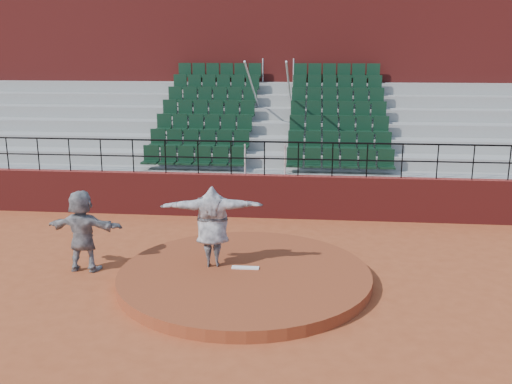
# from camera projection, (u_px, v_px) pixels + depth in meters

# --- Properties ---
(ground) EXTENTS (90.00, 90.00, 0.00)m
(ground) POSITION_uv_depth(u_px,v_px,m) (245.00, 282.00, 12.48)
(ground) COLOR #9D4623
(ground) RESTS_ON ground
(pitchers_mound) EXTENTS (5.50, 5.50, 0.25)m
(pitchers_mound) POSITION_uv_depth(u_px,v_px,m) (245.00, 276.00, 12.45)
(pitchers_mound) COLOR brown
(pitchers_mound) RESTS_ON ground
(pitching_rubber) EXTENTS (0.60, 0.15, 0.03)m
(pitching_rubber) POSITION_uv_depth(u_px,v_px,m) (245.00, 268.00, 12.56)
(pitching_rubber) COLOR white
(pitching_rubber) RESTS_ON pitchers_mound
(boundary_wall) EXTENTS (24.00, 0.30, 1.30)m
(boundary_wall) POSITION_uv_depth(u_px,v_px,m) (264.00, 196.00, 17.14)
(boundary_wall) COLOR maroon
(boundary_wall) RESTS_ON ground
(wall_railing) EXTENTS (24.04, 0.05, 1.03)m
(wall_railing) POSITION_uv_depth(u_px,v_px,m) (264.00, 151.00, 16.81)
(wall_railing) COLOR black
(wall_railing) RESTS_ON boundary_wall
(seating_deck) EXTENTS (24.00, 5.97, 4.63)m
(seating_deck) POSITION_uv_depth(u_px,v_px,m) (273.00, 150.00, 20.47)
(seating_deck) COLOR gray
(seating_deck) RESTS_ON ground
(press_box_facade) EXTENTS (24.00, 3.00, 7.10)m
(press_box_facade) POSITION_uv_depth(u_px,v_px,m) (280.00, 84.00, 23.77)
(press_box_facade) COLOR maroon
(press_box_facade) RESTS_ON ground
(pitcher) EXTENTS (2.29, 0.89, 1.82)m
(pitcher) POSITION_uv_depth(u_px,v_px,m) (212.00, 226.00, 12.53)
(pitcher) COLOR black
(pitcher) RESTS_ON pitchers_mound
(fielder) EXTENTS (1.78, 0.64, 1.90)m
(fielder) POSITION_uv_depth(u_px,v_px,m) (83.00, 231.00, 12.91)
(fielder) COLOR black
(fielder) RESTS_ON ground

